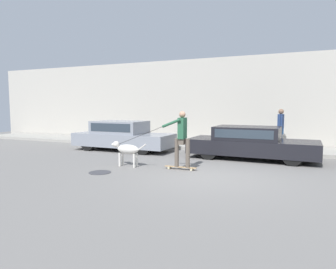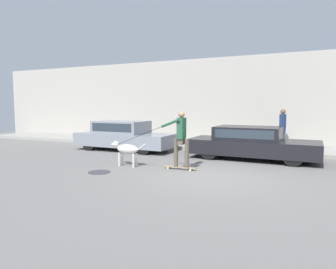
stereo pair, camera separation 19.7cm
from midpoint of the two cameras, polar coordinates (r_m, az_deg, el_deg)
name	(u,v)px [view 2 (the right image)]	position (r m, az deg, el deg)	size (l,w,h in m)	color
ground_plane	(208,176)	(8.41, 8.25, -7.82)	(36.00, 36.00, 0.00)	slate
back_wall	(250,101)	(14.92, 15.81, 6.10)	(32.00, 0.30, 4.30)	#ADA89E
sidewalk_curb	(244,148)	(13.70, 14.72, -2.51)	(30.00, 2.39, 0.14)	gray
parked_car_0	(124,136)	(13.17, -7.99, -0.29)	(4.37, 1.71, 1.28)	black
parked_car_1	(251,143)	(11.25, 16.07, -1.62)	(4.55, 1.86, 1.18)	black
dog	(126,149)	(9.62, -7.36, -2.84)	(1.26, 0.32, 0.80)	beige
skateboarder	(181,136)	(8.97, 3.11, -0.37)	(2.65, 0.53, 1.77)	beige
pedestrian_with_bag	(283,126)	(13.61, 21.39, 1.47)	(0.26, 0.64, 1.66)	#3D4760
manhole_cover	(99,172)	(8.96, -12.37, -7.02)	(0.63, 0.63, 0.01)	#38383D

